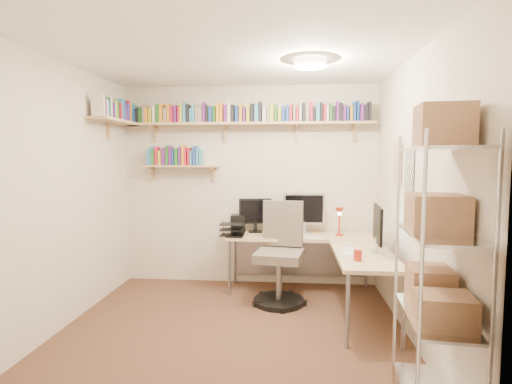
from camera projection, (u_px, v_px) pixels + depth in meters
The scene contains 6 objects.
ground at pixel (232, 331), 3.70m from camera, with size 3.20×3.20×0.00m, color #4C3120.
room_shell at pixel (232, 164), 3.56m from camera, with size 3.24×3.04×2.52m.
wall_shelves at pixel (212, 123), 4.85m from camera, with size 3.12×1.09×0.80m.
corner_desk at pixel (304, 240), 4.56m from camera, with size 1.81×1.77×1.18m.
office_chair at pixel (280, 260), 4.43m from camera, with size 0.59×0.60×1.12m.
wire_rack at pixel (438, 239), 2.41m from camera, with size 0.44×0.79×1.92m.
Camera 1 is at (0.54, -3.54, 1.61)m, focal length 28.00 mm.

